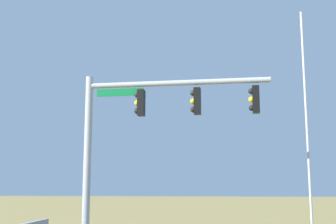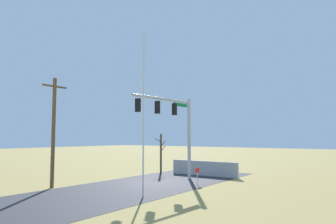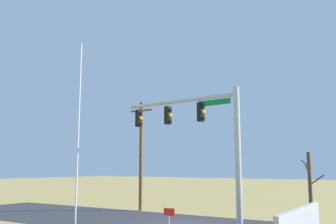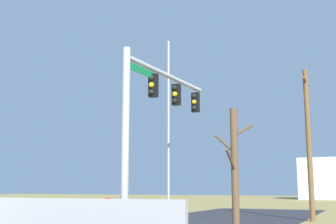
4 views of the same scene
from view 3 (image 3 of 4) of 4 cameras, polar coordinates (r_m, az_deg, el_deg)
The scene contains 7 objects.
road_surface at distance 22.64m, azimuth -6.63°, elevation -15.94°, with size 28.00×8.00×0.01m, color #2D2D33.
retaining_fence at distance 17.27m, azimuth 19.42°, elevation -15.72°, with size 0.20×6.68×1.32m, color #A8A8AD.
signal_mast at distance 18.90m, azimuth 5.07°, elevation -2.78°, with size 6.79×0.77×6.81m.
flagpole at distance 21.04m, azimuth -13.44°, elevation -2.82°, with size 0.10×0.10×9.92m, color silver.
utility_pole at distance 27.22m, azimuth -4.11°, elevation -6.23°, with size 1.90×0.26×7.70m.
bare_tree at distance 21.68m, azimuth 20.76°, elevation -10.60°, with size 1.27×1.02×3.81m.
open_sign at distance 17.14m, azimuth 0.18°, elevation -15.42°, with size 0.56×0.04×1.22m.
Camera 3 is at (10.12, -17.44, 3.01)m, focal length 40.20 mm.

